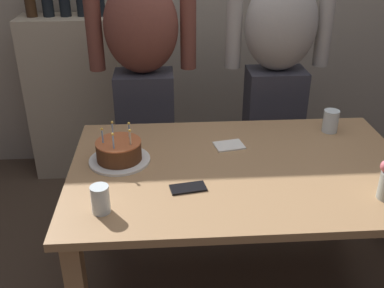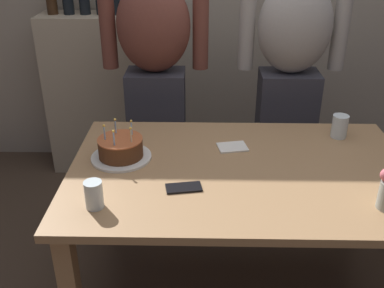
# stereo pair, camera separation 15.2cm
# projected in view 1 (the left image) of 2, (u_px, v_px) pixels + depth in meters

# --- Properties ---
(dining_table) EXTENTS (1.50, 0.96, 0.74)m
(dining_table) POSITION_uv_depth(u_px,v_px,m) (240.00, 185.00, 2.02)
(dining_table) COLOR #A37A51
(dining_table) RESTS_ON ground_plane
(birthday_cake) EXTENTS (0.27, 0.27, 0.17)m
(birthday_cake) POSITION_uv_depth(u_px,v_px,m) (119.00, 152.00, 1.99)
(birthday_cake) COLOR white
(birthday_cake) RESTS_ON dining_table
(water_glass_near) EXTENTS (0.07, 0.07, 0.11)m
(water_glass_near) POSITION_uv_depth(u_px,v_px,m) (100.00, 199.00, 1.65)
(water_glass_near) COLOR silver
(water_glass_near) RESTS_ON dining_table
(water_glass_far) EXTENTS (0.08, 0.08, 0.11)m
(water_glass_far) POSITION_uv_depth(u_px,v_px,m) (331.00, 121.00, 2.26)
(water_glass_far) COLOR silver
(water_glass_far) RESTS_ON dining_table
(cell_phone) EXTENTS (0.15, 0.10, 0.01)m
(cell_phone) POSITION_uv_depth(u_px,v_px,m) (188.00, 188.00, 1.81)
(cell_phone) COLOR black
(cell_phone) RESTS_ON dining_table
(napkin_stack) EXTENTS (0.15, 0.13, 0.01)m
(napkin_stack) POSITION_uv_depth(u_px,v_px,m) (229.00, 145.00, 2.14)
(napkin_stack) COLOR white
(napkin_stack) RESTS_ON dining_table
(person_man_bearded) EXTENTS (0.61, 0.27, 1.66)m
(person_man_bearded) POSITION_uv_depth(u_px,v_px,m) (144.00, 80.00, 2.59)
(person_man_bearded) COLOR #33333D
(person_man_bearded) RESTS_ON ground_plane
(person_woman_cardigan) EXTENTS (0.61, 0.27, 1.66)m
(person_woman_cardigan) POSITION_uv_depth(u_px,v_px,m) (276.00, 77.00, 2.64)
(person_woman_cardigan) COLOR #33333D
(person_woman_cardigan) RESTS_ON ground_plane
(shelf_cabinet) EXTENTS (0.64, 0.30, 1.43)m
(shelf_cabinet) POSITION_uv_depth(u_px,v_px,m) (76.00, 95.00, 3.17)
(shelf_cabinet) COLOR tan
(shelf_cabinet) RESTS_ON ground_plane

